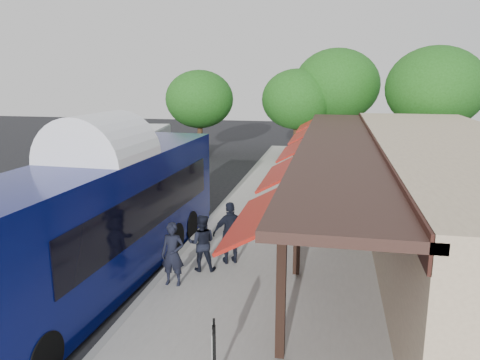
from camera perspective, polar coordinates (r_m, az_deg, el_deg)
The scene contains 15 objects.
ground at distance 14.24m, azimuth -8.79°, elevation -10.79°, with size 90.00×90.00×0.00m, color black.
sidewalk at distance 17.16m, azimuth 12.01°, elevation -6.49°, with size 10.00×40.00×0.15m, color #9E9B93.
curb at distance 17.76m, azimuth -4.24°, elevation -5.57°, with size 0.20×40.00×0.16m, color gray.
station_shelter at distance 17.09m, azimuth 23.69°, elevation -1.20°, with size 8.15×20.00×3.60m.
coach_bus at distance 13.34m, azimuth -16.32°, elevation -3.70°, with size 2.95×11.69×3.71m.
city_bus at distance 23.26m, azimuth -13.82°, elevation 2.28°, with size 3.64×10.72×2.82m.
ped_a at distance 12.65m, azimuth -8.20°, elevation -8.94°, with size 0.63×0.41×1.72m, color black.
ped_b at distance 13.46m, azimuth -4.69°, elevation -7.64°, with size 0.80×0.62×1.64m, color black.
ped_c at distance 13.90m, azimuth -1.11°, elevation -6.44°, with size 1.09×0.46×1.87m, color black.
ped_d at distance 26.66m, azimuth 8.50°, elevation 2.64°, with size 1.13×0.65×1.74m, color black.
sign_board at distance 8.84m, azimuth -3.21°, elevation -19.47°, with size 0.18×0.53×1.18m.
tree_left at distance 31.80m, azimuth 6.95°, elevation 9.74°, with size 4.70×4.70×6.02m.
tree_mid at distance 32.86m, azimuth 11.70°, elevation 11.25°, with size 5.76×5.76×7.38m.
tree_right at distance 29.98m, azimuth 22.70°, elevation 10.31°, with size 5.69×5.69×7.29m.
tree_far at distance 32.61m, azimuth -4.96°, elevation 9.77°, with size 4.65×4.65×5.95m.
Camera 1 is at (4.62, -12.22, 5.67)m, focal length 35.00 mm.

